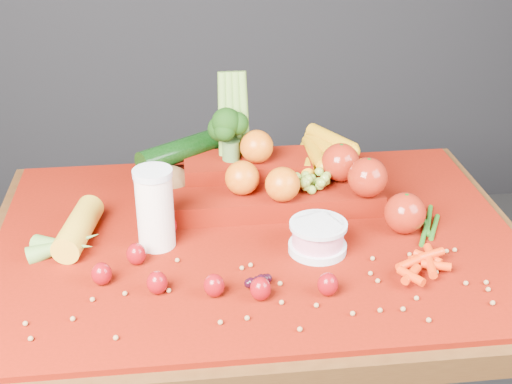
{
  "coord_description": "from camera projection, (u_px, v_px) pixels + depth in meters",
  "views": [
    {
      "loc": [
        -0.15,
        -1.24,
        1.51
      ],
      "look_at": [
        0.0,
        0.02,
        0.85
      ],
      "focal_mm": 50.0,
      "sensor_mm": 36.0,
      "label": 1
    }
  ],
  "objects": [
    {
      "name": "corn_ear",
      "position": [
        69.0,
        240.0,
        1.39
      ],
      "size": [
        0.21,
        0.25,
        0.06
      ],
      "rotation": [
        0.0,
        0.0,
        1.38
      ],
      "color": "yellow",
      "rests_on": "red_cloth"
    },
    {
      "name": "soybean_scatter",
      "position": [
        270.0,
        290.0,
        1.27
      ],
      "size": [
        0.84,
        0.24,
        0.01
      ],
      "primitive_type": null,
      "color": "#9C7443",
      "rests_on": "red_cloth"
    },
    {
      "name": "milk_glass",
      "position": [
        155.0,
        206.0,
        1.38
      ],
      "size": [
        0.08,
        0.08,
        0.17
      ],
      "rotation": [
        0.0,
        0.0,
        -0.02
      ],
      "color": "white",
      "rests_on": "red_cloth"
    },
    {
      "name": "dark_grape_cluster",
      "position": [
        260.0,
        283.0,
        1.28
      ],
      "size": [
        0.06,
        0.05,
        0.03
      ],
      "primitive_type": null,
      "color": "black",
      "rests_on": "red_cloth"
    },
    {
      "name": "produce_mound",
      "position": [
        273.0,
        175.0,
        1.56
      ],
      "size": [
        0.59,
        0.39,
        0.27
      ],
      "color": "#6D0C03",
      "rests_on": "red_cloth"
    },
    {
      "name": "strawberry_scatter",
      "position": [
        193.0,
        268.0,
        1.3
      ],
      "size": [
        0.44,
        0.28,
        0.05
      ],
      "color": "maroon",
      "rests_on": "red_cloth"
    },
    {
      "name": "yogurt_bowl",
      "position": [
        318.0,
        236.0,
        1.38
      ],
      "size": [
        0.11,
        0.11,
        0.06
      ],
      "rotation": [
        0.0,
        0.0,
        0.06
      ],
      "color": "silver",
      "rests_on": "red_cloth"
    },
    {
      "name": "baby_carrot_pile",
      "position": [
        415.0,
        264.0,
        1.33
      ],
      "size": [
        0.18,
        0.18,
        0.03
      ],
      "primitive_type": null,
      "color": "red",
      "rests_on": "red_cloth"
    },
    {
      "name": "green_bean_pile",
      "position": [
        425.0,
        225.0,
        1.48
      ],
      "size": [
        0.14,
        0.12,
        0.01
      ],
      "primitive_type": null,
      "color": "#205D15",
      "rests_on": "red_cloth"
    },
    {
      "name": "table",
      "position": [
        257.0,
        278.0,
        1.5
      ],
      "size": [
        1.1,
        0.8,
        0.75
      ],
      "color": "#351D0C",
      "rests_on": "ground"
    },
    {
      "name": "red_cloth",
      "position": [
        257.0,
        237.0,
        1.45
      ],
      "size": [
        1.05,
        0.75,
        0.01
      ],
      "primitive_type": "cube",
      "color": "#6D0C03",
      "rests_on": "table"
    },
    {
      "name": "potato",
      "position": [
        166.0,
        183.0,
        1.57
      ],
      "size": [
        0.12,
        0.09,
        0.08
      ],
      "primitive_type": "ellipsoid",
      "color": "brown",
      "rests_on": "red_cloth"
    }
  ]
}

